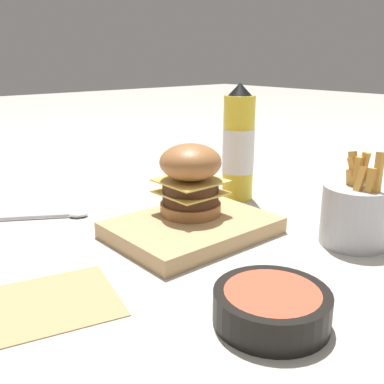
% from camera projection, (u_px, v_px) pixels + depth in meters
% --- Properties ---
extents(ground_plane, '(6.00, 6.00, 0.00)m').
position_uv_depth(ground_plane, '(204.00, 229.00, 0.80)').
color(ground_plane, '#B7B2A8').
extents(serving_board, '(0.27, 0.20, 0.03)m').
position_uv_depth(serving_board, '(192.00, 228.00, 0.77)').
color(serving_board, tan).
rests_on(serving_board, ground_plane).
extents(burger, '(0.11, 0.11, 0.12)m').
position_uv_depth(burger, '(190.00, 179.00, 0.78)').
color(burger, '#9E6638').
rests_on(burger, serving_board).
extents(ketchup_bottle, '(0.07, 0.07, 0.24)m').
position_uv_depth(ketchup_bottle, '(238.00, 147.00, 0.94)').
color(ketchup_bottle, yellow).
rests_on(ketchup_bottle, ground_plane).
extents(fries_basket, '(0.11, 0.11, 0.16)m').
position_uv_depth(fries_basket, '(355.00, 213.00, 0.72)').
color(fries_basket, '#B7B7BC').
rests_on(fries_basket, ground_plane).
extents(side_bowl, '(0.14, 0.14, 0.04)m').
position_uv_depth(side_bowl, '(272.00, 306.00, 0.51)').
color(side_bowl, black).
rests_on(side_bowl, ground_plane).
extents(spoon, '(0.15, 0.10, 0.01)m').
position_uv_depth(spoon, '(60.00, 215.00, 0.85)').
color(spoon, '#B2B2B7').
rests_on(spoon, ground_plane).
extents(ketchup_puddle, '(0.06, 0.06, 0.00)m').
position_uv_depth(ketchup_puddle, '(201.00, 195.00, 0.99)').
color(ketchup_puddle, '#9E140F').
rests_on(ketchup_puddle, ground_plane).
extents(parchment_square, '(0.18, 0.18, 0.00)m').
position_uv_depth(parchment_square, '(57.00, 300.00, 0.56)').
color(parchment_square, tan).
rests_on(parchment_square, ground_plane).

